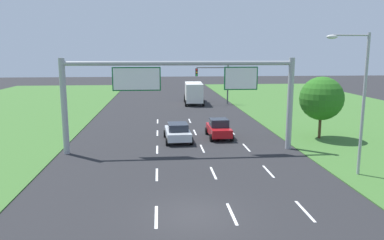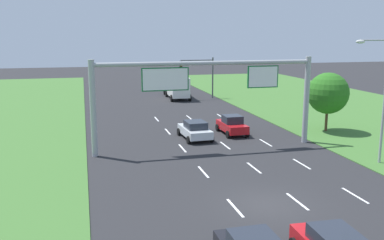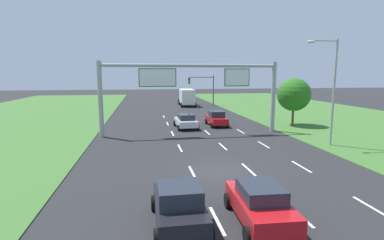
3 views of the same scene
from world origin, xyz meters
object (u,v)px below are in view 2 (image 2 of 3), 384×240
at_px(sign_gantry, 207,86).
at_px(traffic_light_mast, 199,70).
at_px(box_truck, 177,86).
at_px(car_near_red, 195,130).
at_px(street_lamp, 381,90).
at_px(roadside_tree_mid, 328,93).
at_px(car_far_ahead, 232,125).

distance_m(sign_gantry, traffic_light_mast, 26.29).
bearing_deg(box_truck, sign_gantry, -95.13).
height_order(car_near_red, street_lamp, street_lamp).
xyz_separation_m(car_near_red, traffic_light_mast, (6.38, 22.17, 3.09)).
bearing_deg(sign_gantry, car_near_red, 90.69).
bearing_deg(roadside_tree_mid, box_truck, 110.27).
height_order(car_near_red, box_truck, box_truck).
height_order(car_far_ahead, sign_gantry, sign_gantry).
relative_size(car_near_red, box_truck, 0.53).
height_order(box_truck, street_lamp, street_lamp).
height_order(car_near_red, sign_gantry, sign_gantry).
distance_m(sign_gantry, roadside_tree_mid, 12.69).
bearing_deg(car_near_red, street_lamp, -46.55).
relative_size(sign_gantry, roadside_tree_mid, 3.21).
xyz_separation_m(sign_gantry, traffic_light_mast, (6.34, 25.49, -1.02)).
bearing_deg(car_far_ahead, roadside_tree_mid, -8.64).
bearing_deg(roadside_tree_mid, traffic_light_mast, 104.73).
relative_size(sign_gantry, street_lamp, 2.03).
relative_size(box_truck, sign_gantry, 0.47).
distance_m(car_far_ahead, box_truck, 22.58).
xyz_separation_m(car_far_ahead, box_truck, (-0.15, 22.57, 0.86)).
xyz_separation_m(car_near_red, car_far_ahead, (3.65, 0.94, 0.04)).
relative_size(street_lamp, roadside_tree_mid, 1.58).
distance_m(sign_gantry, street_lamp, 12.05).
relative_size(box_truck, roadside_tree_mid, 1.50).
bearing_deg(sign_gantry, traffic_light_mast, 76.04).
xyz_separation_m(car_near_red, roadside_tree_mid, (12.27, -0.25, 2.74)).
height_order(car_far_ahead, box_truck, box_truck).
distance_m(car_near_red, car_far_ahead, 3.77).
xyz_separation_m(car_far_ahead, street_lamp, (6.48, -10.85, 4.27)).
bearing_deg(street_lamp, box_truck, 101.23).
height_order(box_truck, roadside_tree_mid, roadside_tree_mid).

